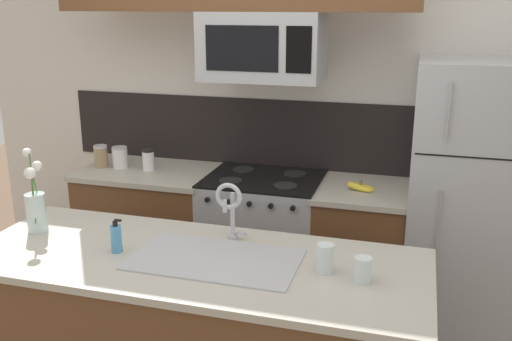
% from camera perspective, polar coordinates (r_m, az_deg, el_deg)
% --- Properties ---
extents(rear_partition, '(5.20, 0.10, 2.60)m').
position_cam_1_polar(rear_partition, '(3.97, 6.44, 5.70)').
color(rear_partition, silver).
rests_on(rear_partition, ground).
extents(splash_band, '(3.12, 0.01, 0.48)m').
position_cam_1_polar(splash_band, '(4.01, 2.00, 3.71)').
color(splash_band, black).
rests_on(splash_band, rear_partition).
extents(back_counter_left, '(0.94, 0.65, 0.91)m').
position_cam_1_polar(back_counter_left, '(4.21, -10.33, -5.85)').
color(back_counter_left, brown).
rests_on(back_counter_left, ground).
extents(back_counter_right, '(0.58, 0.65, 0.91)m').
position_cam_1_polar(back_counter_right, '(3.82, 10.36, -8.22)').
color(back_counter_right, brown).
rests_on(back_counter_right, ground).
extents(stove_range, '(0.76, 0.64, 0.93)m').
position_cam_1_polar(stove_range, '(3.92, 0.72, -7.16)').
color(stove_range, '#A8AAAF').
rests_on(stove_range, ground).
extents(microwave, '(0.74, 0.40, 0.41)m').
position_cam_1_polar(microwave, '(3.58, 0.70, 12.30)').
color(microwave, '#A8AAAF').
extents(refrigerator, '(0.86, 0.74, 1.73)m').
position_cam_1_polar(refrigerator, '(3.70, 21.71, -3.21)').
color(refrigerator, '#A8AAAF').
rests_on(refrigerator, ground).
extents(storage_jar_tall, '(0.09, 0.09, 0.16)m').
position_cam_1_polar(storage_jar_tall, '(4.18, -15.25, 1.38)').
color(storage_jar_tall, '#997F5B').
rests_on(storage_jar_tall, back_counter_left).
extents(storage_jar_medium, '(0.11, 0.11, 0.15)m').
position_cam_1_polar(storage_jar_medium, '(4.14, -13.45, 1.31)').
color(storage_jar_medium, silver).
rests_on(storage_jar_medium, back_counter_left).
extents(storage_jar_short, '(0.08, 0.08, 0.15)m').
position_cam_1_polar(storage_jar_short, '(4.03, -10.72, 1.05)').
color(storage_jar_short, silver).
rests_on(storage_jar_short, back_counter_left).
extents(banana_bunch, '(0.19, 0.12, 0.08)m').
position_cam_1_polar(banana_bunch, '(3.59, 10.41, -1.67)').
color(banana_bunch, yellow).
rests_on(banana_bunch, back_counter_right).
extents(kitchen_sink, '(0.76, 0.43, 0.16)m').
position_cam_1_polar(kitchen_sink, '(2.65, -4.09, -10.27)').
color(kitchen_sink, '#ADAFB5').
rests_on(kitchen_sink, island_counter).
extents(sink_faucet, '(0.14, 0.14, 0.31)m').
position_cam_1_polar(sink_faucet, '(2.73, -2.64, -3.34)').
color(sink_faucet, '#B7BABF').
rests_on(sink_faucet, island_counter).
extents(dish_soap_bottle, '(0.06, 0.05, 0.16)m').
position_cam_1_polar(dish_soap_bottle, '(2.74, -13.81, -6.60)').
color(dish_soap_bottle, '#4C93C6').
rests_on(dish_soap_bottle, island_counter).
extents(drinking_glass, '(0.08, 0.08, 0.13)m').
position_cam_1_polar(drinking_glass, '(2.50, 6.93, -8.70)').
color(drinking_glass, silver).
rests_on(drinking_glass, island_counter).
extents(spare_glass, '(0.07, 0.07, 0.11)m').
position_cam_1_polar(spare_glass, '(2.45, 10.64, -9.70)').
color(spare_glass, silver).
rests_on(spare_glass, island_counter).
extents(flower_vase, '(0.10, 0.16, 0.43)m').
position_cam_1_polar(flower_vase, '(3.09, -21.15, -3.54)').
color(flower_vase, silver).
rests_on(flower_vase, island_counter).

